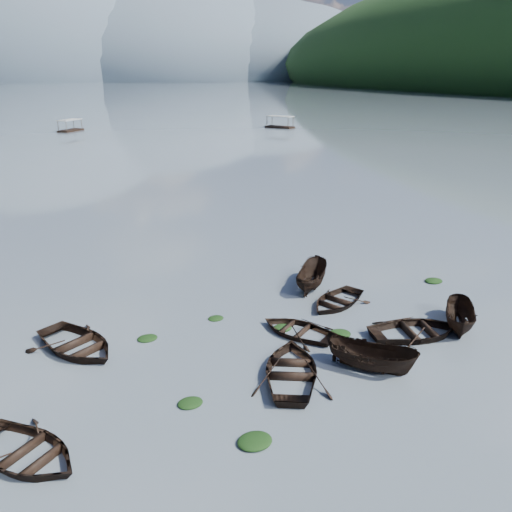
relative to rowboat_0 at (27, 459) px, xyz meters
name	(u,v)px	position (x,y,z in m)	size (l,w,h in m)	color
ground_plane	(362,402)	(12.22, -1.24, 0.00)	(2400.00, 2400.00, 0.00)	slate
haze_mtn_b	(27,81)	(-47.78, 898.76, 0.00)	(520.00, 520.00, 340.00)	#475666
haze_mtn_c	(153,80)	(152.22, 898.76, 0.00)	(520.00, 520.00, 260.00)	#475666
haze_mtn_d	(251,79)	(332.22, 898.76, 0.00)	(520.00, 520.00, 220.00)	#475666
rowboat_0	(27,459)	(0.00, 0.00, 0.00)	(3.14, 4.39, 0.91)	black
rowboat_1	(292,376)	(10.38, 1.37, 0.00)	(3.37, 4.72, 0.98)	black
rowboat_2	(370,369)	(13.83, 0.64, 0.00)	(1.49, 3.97, 1.53)	black
rowboat_3	(298,333)	(12.18, 4.67, 0.00)	(2.76, 3.87, 0.80)	black
rowboat_4	(415,336)	(17.54, 2.42, 0.00)	(3.32, 4.65, 0.96)	black
rowboat_5	(459,328)	(20.14, 2.34, 0.00)	(1.44, 3.82, 1.47)	black
rowboat_6	(77,350)	(1.82, 6.85, 0.00)	(3.48, 4.87, 1.01)	black
rowboat_7	(336,304)	(15.62, 6.95, 0.00)	(2.91, 4.07, 0.84)	black
rowboat_8	(311,287)	(15.34, 9.63, 0.00)	(1.54, 4.09, 1.58)	black
weed_clump_0	(255,443)	(7.46, -1.95, 0.00)	(1.26, 1.03, 0.28)	black
weed_clump_1	(190,404)	(5.84, 0.98, 0.00)	(1.01, 0.81, 0.22)	black
weed_clump_2	(339,335)	(14.00, 3.76, 0.00)	(1.22, 0.98, 0.26)	black
weed_clump_3	(282,329)	(11.63, 5.35, 0.00)	(0.98, 0.83, 0.22)	black
weed_clump_5	(147,339)	(5.06, 6.69, 0.00)	(0.99, 0.80, 0.21)	black
weed_clump_6	(216,319)	(8.78, 7.58, 0.00)	(0.83, 0.69, 0.17)	black
weed_clump_7	(434,282)	(22.85, 7.66, 0.00)	(1.13, 0.91, 0.25)	black
pontoon_centre	(71,131)	(3.40, 104.88, 0.00)	(2.61, 6.25, 2.40)	black
pontoon_right	(280,128)	(49.61, 95.55, 0.00)	(2.79, 6.70, 2.57)	black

